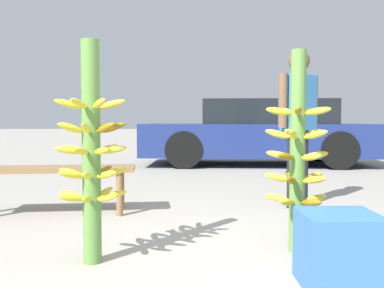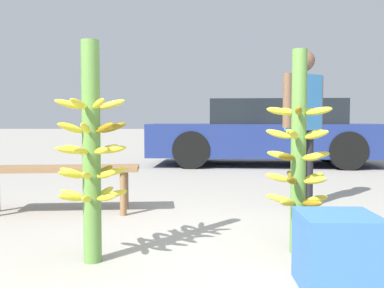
{
  "view_description": "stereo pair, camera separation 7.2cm",
  "coord_description": "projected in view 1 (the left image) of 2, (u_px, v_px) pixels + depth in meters",
  "views": [
    {
      "loc": [
        -0.02,
        -2.28,
        0.88
      ],
      "look_at": [
        -0.0,
        0.46,
        0.73
      ],
      "focal_mm": 40.0,
      "sensor_mm": 36.0,
      "label": 1
    },
    {
      "loc": [
        0.05,
        -2.28,
        0.88
      ],
      "look_at": [
        -0.0,
        0.46,
        0.73
      ],
      "focal_mm": 40.0,
      "sensor_mm": 36.0,
      "label": 2
    }
  ],
  "objects": [
    {
      "name": "market_bench",
      "position": [
        54.0,
        174.0,
        3.98
      ],
      "size": [
        1.53,
        0.51,
        0.45
      ],
      "rotation": [
        0.0,
        0.0,
        0.1
      ],
      "color": "olive",
      "rests_on": "ground_plane"
    },
    {
      "name": "produce_crate",
      "position": [
        339.0,
        250.0,
        2.25
      ],
      "size": [
        0.39,
        0.39,
        0.39
      ],
      "color": "#386BB2",
      "rests_on": "ground_plane"
    },
    {
      "name": "parked_car",
      "position": [
        259.0,
        133.0,
        8.43
      ],
      "size": [
        4.56,
        1.99,
        1.27
      ],
      "rotation": [
        0.0,
        0.0,
        1.51
      ],
      "color": "navy",
      "rests_on": "ground_plane"
    },
    {
      "name": "banana_stalk_left",
      "position": [
        91.0,
        152.0,
        2.61
      ],
      "size": [
        0.44,
        0.44,
        1.37
      ],
      "color": "#5B8C3D",
      "rests_on": "ground_plane"
    },
    {
      "name": "ground_plane",
      "position": [
        193.0,
        282.0,
        2.32
      ],
      "size": [
        80.0,
        80.0,
        0.0
      ],
      "primitive_type": "plane",
      "color": "#9E998E"
    },
    {
      "name": "vendor_person",
      "position": [
        298.0,
        113.0,
        4.29
      ],
      "size": [
        0.5,
        0.39,
        1.57
      ],
      "rotation": [
        0.0,
        0.0,
        0.62
      ],
      "color": "black",
      "rests_on": "ground_plane"
    },
    {
      "name": "banana_stalk_center",
      "position": [
        297.0,
        153.0,
        2.83
      ],
      "size": [
        0.44,
        0.44,
        1.34
      ],
      "color": "#5B8C3D",
      "rests_on": "ground_plane"
    }
  ]
}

